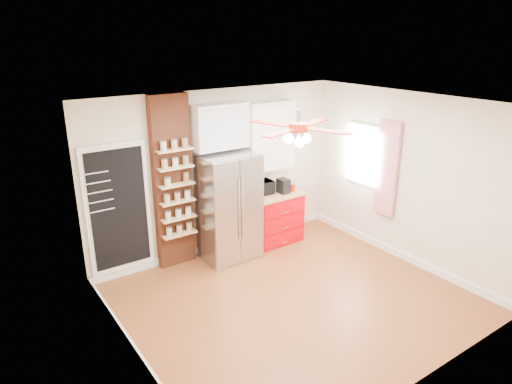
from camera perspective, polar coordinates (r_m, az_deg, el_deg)
floor at (r=6.57m, az=4.64°, el=-13.18°), size 4.50×4.50×0.00m
ceiling at (r=5.60m, az=5.39°, el=10.79°), size 4.50×4.50×0.00m
wall_back at (r=7.51m, az=-4.76°, el=2.45°), size 4.50×0.02×2.70m
wall_front at (r=4.74m, az=20.74°, el=-9.36°), size 4.50×0.02×2.70m
wall_left at (r=4.94m, az=-15.77°, el=-7.57°), size 0.02×4.00×2.70m
wall_right at (r=7.52m, az=18.34°, el=1.54°), size 0.02×4.00×2.70m
chalkboard at (r=6.92m, az=-16.81°, el=-2.04°), size 0.95×0.05×1.95m
brick_pillar at (r=7.07m, az=-10.39°, el=1.12°), size 0.60×0.16×2.70m
fridge at (r=7.34m, az=-3.54°, el=-1.85°), size 0.90×0.70×1.75m
upper_glass_cabinet at (r=7.14m, az=-4.58°, el=8.20°), size 0.90×0.35×0.70m
red_cabinet at (r=8.04m, az=2.25°, el=-3.13°), size 0.94×0.64×0.90m
upper_shelf_unit at (r=7.74m, az=1.63°, el=7.05°), size 0.90×0.30×1.15m
window at (r=7.99m, az=13.32°, el=4.54°), size 0.04×0.75×1.05m
curtain at (r=7.64m, az=16.04°, el=2.84°), size 0.06×0.40×1.55m
ceiling_fan at (r=5.65m, az=5.30°, el=8.02°), size 1.40×1.40×0.44m
toaster_oven at (r=7.78m, az=0.61°, el=0.54°), size 0.43×0.30×0.23m
coffee_maker at (r=7.85m, az=3.43°, el=0.77°), size 0.17×0.21×0.25m
canister_left at (r=7.96m, az=4.60°, el=0.54°), size 0.11×0.11×0.13m
canister_right at (r=8.04m, az=4.55°, el=0.80°), size 0.11×0.11×0.15m
pantry_jar_oats at (r=6.87m, az=-11.02°, el=1.25°), size 0.12×0.12×0.12m
pantry_jar_beans at (r=7.00m, az=-8.77°, el=1.82°), size 0.10×0.10×0.14m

